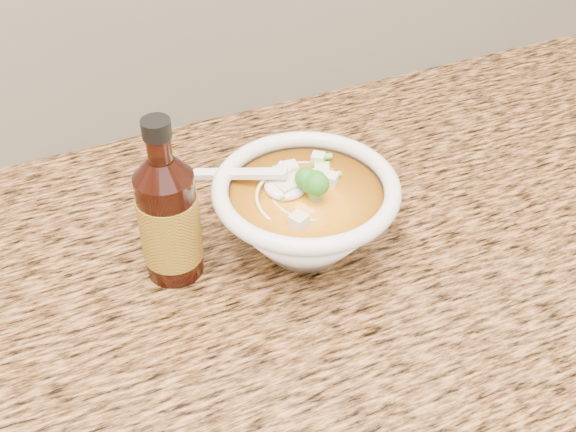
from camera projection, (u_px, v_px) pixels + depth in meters
name	position (u px, v px, depth m)	size (l,w,h in m)	color
counter_slab	(70.00, 353.00, 0.69)	(4.00, 0.68, 0.04)	#A56D3C
soup_bowl	(305.00, 214.00, 0.75)	(0.19, 0.19, 0.11)	white
hot_sauce_bottle	(169.00, 219.00, 0.70)	(0.08, 0.08, 0.18)	#340E07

